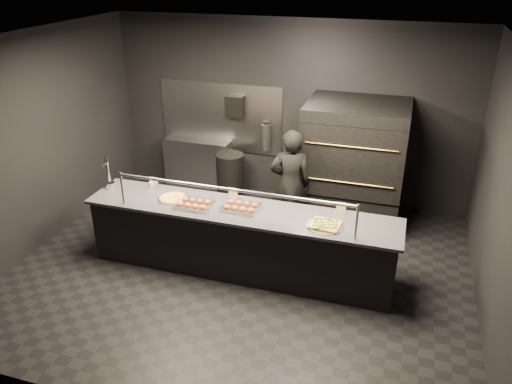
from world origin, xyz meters
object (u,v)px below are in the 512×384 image
at_px(prep_shelf, 198,163).
at_px(towel_dispenser, 235,106).
at_px(pizza_oven, 354,163).
at_px(trash_bin, 230,176).
at_px(fire_extinguisher, 266,137).
at_px(beer_tap, 109,178).
at_px(round_pizza, 173,198).
at_px(square_pizza, 325,225).
at_px(slider_tray_b, 241,207).
at_px(service_counter, 240,240).
at_px(worker, 290,184).
at_px(slider_tray_a, 194,204).

distance_m(prep_shelf, towel_dispenser, 1.31).
height_order(pizza_oven, trash_bin, pizza_oven).
height_order(pizza_oven, fire_extinguisher, pizza_oven).
distance_m(prep_shelf, beer_tap, 2.35).
height_order(fire_extinguisher, beer_tap, beer_tap).
height_order(round_pizza, square_pizza, square_pizza).
height_order(beer_tap, square_pizza, beer_tap).
xyz_separation_m(slider_tray_b, square_pizza, (1.12, -0.13, -0.01)).
distance_m(pizza_oven, slider_tray_b, 2.22).
xyz_separation_m(service_counter, trash_bin, (-0.90, 2.08, -0.07)).
relative_size(pizza_oven, fire_extinguisher, 3.78).
bearing_deg(round_pizza, beer_tap, 175.83).
height_order(service_counter, beer_tap, beer_tap).
height_order(prep_shelf, worker, worker).
bearing_deg(slider_tray_a, towel_dispenser, 96.91).
relative_size(prep_shelf, fire_extinguisher, 2.38).
distance_m(service_counter, pizza_oven, 2.30).
relative_size(fire_extinguisher, beer_tap, 0.97).
relative_size(prep_shelf, towel_dispenser, 3.43).
xyz_separation_m(round_pizza, worker, (1.34, 1.11, -0.10)).
bearing_deg(prep_shelf, pizza_oven, -8.54).
relative_size(towel_dispenser, square_pizza, 0.79).
distance_m(towel_dispenser, round_pizza, 2.46).
xyz_separation_m(beer_tap, round_pizza, (1.00, -0.07, -0.13)).
xyz_separation_m(beer_tap, slider_tray_a, (1.35, -0.17, -0.12)).
xyz_separation_m(trash_bin, worker, (1.29, -0.96, 0.44)).
bearing_deg(worker, slider_tray_a, 33.53).
bearing_deg(slider_tray_b, worker, 70.77).
distance_m(fire_extinguisher, worker, 1.49).
relative_size(prep_shelf, round_pizza, 2.90).
relative_size(towel_dispenser, slider_tray_a, 0.69).
bearing_deg(slider_tray_a, fire_extinguisher, 84.24).
xyz_separation_m(prep_shelf, round_pizza, (0.65, -2.31, 0.49)).
relative_size(prep_shelf, square_pizza, 2.71).
relative_size(pizza_oven, prep_shelf, 1.59).
bearing_deg(worker, slider_tray_b, 53.71).
height_order(towel_dispenser, trash_bin, towel_dispenser).
height_order(prep_shelf, square_pizza, square_pizza).
relative_size(round_pizza, square_pizza, 0.94).
height_order(beer_tap, worker, worker).
bearing_deg(round_pizza, slider_tray_b, 0.69).
relative_size(beer_tap, slider_tray_b, 0.95).
bearing_deg(service_counter, slider_tray_a, -172.27).
bearing_deg(round_pizza, service_counter, -0.74).
bearing_deg(fire_extinguisher, pizza_oven, -17.89).
relative_size(service_counter, towel_dispenser, 11.71).
bearing_deg(worker, beer_tap, 6.83).
bearing_deg(towel_dispenser, trash_bin, -90.00).
relative_size(service_counter, trash_bin, 5.17).
xyz_separation_m(service_counter, square_pizza, (1.12, -0.10, 0.47)).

